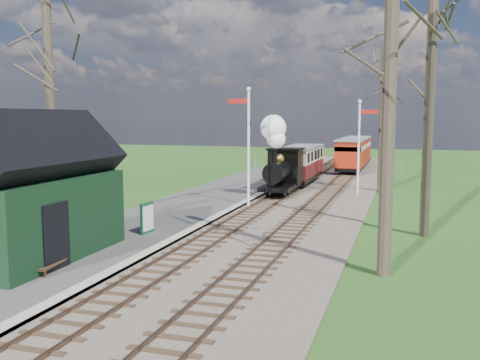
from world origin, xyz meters
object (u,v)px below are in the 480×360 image
object	(u,v)px
locomotive	(281,161)
sign_board	(147,218)
semaphore_near	(247,138)
coach	(300,162)
person	(64,243)
station_shed	(34,194)
semaphore_far	(360,140)
red_carriage_a	(351,155)
bench	(47,260)
red_carriage_b	(357,151)

from	to	relation	value
locomotive	sign_board	world-z (taller)	locomotive
semaphore_near	coach	xyz separation A→B (m)	(0.77, 10.33, -2.06)
coach	person	bearing A→B (deg)	-97.33
station_shed	locomotive	world-z (taller)	station_shed
semaphore_far	person	distance (m)	19.99
red_carriage_a	bench	world-z (taller)	red_carriage_a
station_shed	semaphore_near	bearing A→B (deg)	73.62
station_shed	bench	size ratio (longest dim) A/B	4.67
coach	bench	bearing A→B (deg)	-97.10
locomotive	red_carriage_a	bearing A→B (deg)	79.70
locomotive	red_carriage_b	bearing A→B (deg)	82.51
red_carriage_a	person	bearing A→B (deg)	-100.08
locomotive	red_carriage_a	xyz separation A→B (m)	(2.61, 14.38, -0.55)
sign_board	person	distance (m)	4.77
sign_board	semaphore_near	bearing A→B (deg)	77.07
red_carriage_a	person	xyz separation A→B (m)	(-5.53, -31.08, -0.70)
bench	red_carriage_b	bearing A→B (deg)	81.57
semaphore_near	person	xyz separation A→B (m)	(-2.16, -12.44, -2.75)
sign_board	person	size ratio (longest dim) A/B	0.90
semaphore_near	red_carriage_a	size ratio (longest dim) A/B	1.15
coach	red_carriage_b	world-z (taller)	red_carriage_b
locomotive	sign_board	xyz separation A→B (m)	(-2.52, -11.96, -1.33)
red_carriage_b	person	size ratio (longest dim) A/B	4.03
coach	red_carriage_b	size ratio (longest dim) A/B	1.37
semaphore_near	bench	world-z (taller)	semaphore_near
semaphore_far	bench	xyz separation A→B (m)	(-7.31, -19.25, -2.80)
coach	sign_board	world-z (taller)	coach
semaphore_near	bench	distance (m)	13.78
person	sign_board	bearing A→B (deg)	2.42
locomotive	sign_board	bearing A→B (deg)	-101.92
semaphore_near	semaphore_far	size ratio (longest dim) A/B	1.09
coach	locomotive	bearing A→B (deg)	-90.11
red_carriage_a	person	world-z (taller)	red_carriage_a
semaphore_far	bench	bearing A→B (deg)	-110.80
red_carriage_a	person	size ratio (longest dim) A/B	4.03
semaphore_near	station_shed	bearing A→B (deg)	-106.38
red_carriage_a	locomotive	bearing A→B (deg)	-100.30
red_carriage_a	person	distance (m)	31.58
locomotive	coach	xyz separation A→B (m)	(0.01, 6.07, -0.57)
station_shed	semaphore_far	world-z (taller)	semaphore_far
red_carriage_a	bench	xyz separation A→B (m)	(-5.54, -31.90, -1.02)
red_carriage_b	person	xyz separation A→B (m)	(-5.53, -36.58, -0.70)
coach	semaphore_far	bearing A→B (deg)	-44.73
bench	person	distance (m)	0.88
semaphore_near	semaphore_far	distance (m)	7.91
coach	bench	size ratio (longest dim) A/B	5.49
red_carriage_a	sign_board	world-z (taller)	red_carriage_a
bench	semaphore_near	bearing A→B (deg)	80.70
semaphore_near	red_carriage_a	distance (m)	19.05
red_carriage_a	semaphore_far	bearing A→B (deg)	-82.01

